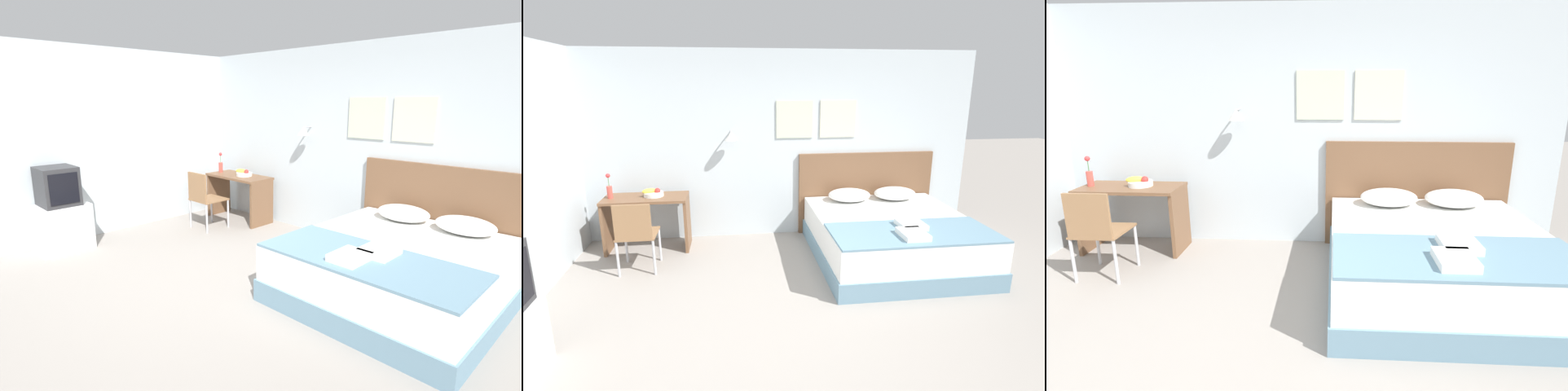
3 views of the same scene
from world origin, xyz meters
The scene contains 13 objects.
ground_plane centered at (0.00, 0.00, 0.00)m, with size 24.00×24.00×0.00m, color gray.
wall_back centered at (0.01, 2.59, 1.33)m, with size 5.97×0.31×2.65m.
bed centered at (1.43, 1.46, 0.28)m, with size 1.91×2.09×0.57m.
headboard centered at (1.43, 2.53, 0.60)m, with size 2.03×0.06×1.20m.
pillow_left centered at (1.10, 2.22, 0.65)m, with size 0.60×0.47×0.17m.
pillow_right centered at (1.77, 2.22, 0.65)m, with size 0.60×0.47×0.17m.
throw_blanket centered at (1.43, 0.85, 0.58)m, with size 1.85×0.84×0.02m.
folded_towel_near_foot centered at (1.47, 0.99, 0.62)m, with size 0.28×0.33×0.06m.
folded_towel_mid_bed centered at (1.36, 0.70, 0.62)m, with size 0.27×0.34×0.06m.
desk centered at (-1.71, 2.19, 0.51)m, with size 1.09×0.52×0.74m.
desk_chair centered at (-1.70, 1.47, 0.52)m, with size 0.45×0.45×0.88m.
fruit_bowl centered at (-1.61, 2.21, 0.78)m, with size 0.28×0.26×0.11m.
flower_vase centered at (-2.15, 2.18, 0.86)m, with size 0.07×0.07×0.33m.
Camera 2 is at (-0.56, -3.20, 2.20)m, focal length 28.00 mm.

